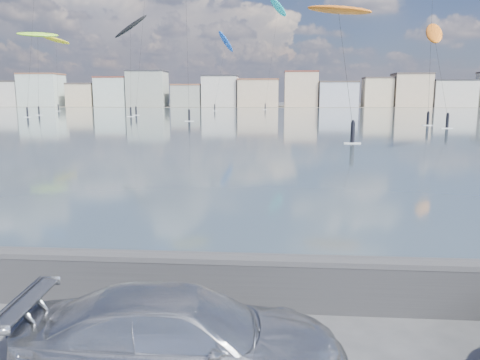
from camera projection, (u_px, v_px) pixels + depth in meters
name	position (u px, v px, depth m)	size (l,w,h in m)	color
bay_water	(269.00, 116.00, 95.97)	(500.00, 177.00, 0.00)	#354850
far_shore_strip	(273.00, 106.00, 202.46)	(500.00, 60.00, 0.00)	#4C473D
seawall	(181.00, 277.00, 8.71)	(400.00, 0.36, 1.08)	#28282B
far_buildings	(277.00, 92.00, 187.56)	(240.79, 13.26, 14.60)	beige
car_silver	(183.00, 339.00, 6.34)	(1.82, 4.47, 1.30)	#B3B5BA
kitesurfer_0	(131.00, 28.00, 104.01)	(8.50, 15.74, 22.51)	black
kitesurfer_2	(338.00, 12.00, 50.53)	(7.89, 17.37, 14.37)	orange
kitesurfer_6	(56.00, 41.00, 136.30)	(8.22, 10.44, 22.12)	yellow
kitesurfer_8	(226.00, 43.00, 139.20)	(5.61, 15.65, 23.55)	blue
kitesurfer_13	(434.00, 35.00, 67.19)	(3.60, 15.35, 15.20)	orange
kitesurfer_15	(278.00, 9.00, 149.66)	(7.84, 14.91, 35.15)	#19BFBF
kitesurfer_16	(38.00, 35.00, 107.74)	(9.31, 12.82, 19.02)	#8CD826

